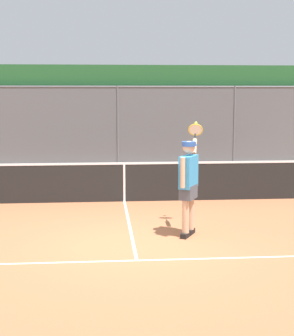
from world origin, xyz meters
The scene contains 5 objects.
ground_plane centered at (0.00, 0.00, 0.00)m, with size 60.00×60.00×0.00m, color #A8603D.
court_line_markings centered at (0.00, 1.23, 0.00)m, with size 8.68×8.41×0.01m.
fence_backdrop centered at (0.00, -9.46, 1.75)m, with size 18.79×1.37×3.53m.
tennis_net centered at (0.00, -3.79, 0.49)m, with size 11.15×0.09×1.07m.
tennis_player centered at (-1.05, -0.59, 1.05)m, with size 0.65×1.39×2.06m.
Camera 1 is at (0.53, 9.01, 2.67)m, focal length 57.26 mm.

